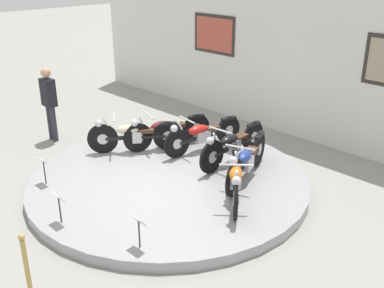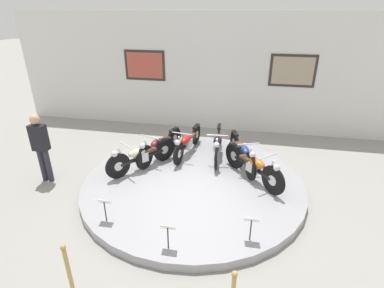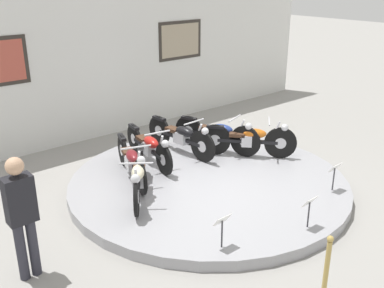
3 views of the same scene
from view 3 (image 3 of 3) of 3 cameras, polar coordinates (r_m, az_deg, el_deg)
The scene contains 14 objects.
ground_plane at distance 8.51m, azimuth 2.09°, elevation -5.51°, with size 60.00×60.00×0.00m, color gray.
display_platform at distance 8.47m, azimuth 2.09°, elevation -4.96°, with size 5.16×5.16×0.18m, color #99999E.
back_wall at distance 10.96m, azimuth -11.83°, elevation 10.71°, with size 14.00×0.22×3.83m.
motorcycle_cream at distance 7.69m, azimuth -6.79°, elevation -4.03°, with size 1.25×1.61×0.79m.
motorcycle_maroon at distance 8.33m, azimuth -7.68°, elevation -2.05°, with size 0.74×1.89×0.79m.
motorcycle_red at distance 8.98m, azimuth -5.47°, elevation -0.24°, with size 0.54×1.94×0.78m.
motorcycle_black at distance 9.44m, azimuth -1.36°, elevation 1.07°, with size 0.54×2.01×0.80m.
motorcycle_blue at distance 9.58m, azimuth 3.31°, elevation 1.36°, with size 0.77×1.92×0.81m.
motorcycle_orange at distance 9.35m, azimuth 7.32°, elevation 0.70°, with size 1.37×1.55×0.81m.
info_placard_front_left at distance 6.30m, azimuth 3.85°, elevation -10.12°, with size 0.26×0.11×0.51m.
info_placard_front_centre at distance 6.96m, azimuth 14.69°, elevation -7.57°, with size 0.26×0.11×0.51m.
info_placard_front_right at distance 8.23m, azimuth 17.64°, elevation -3.30°, with size 0.26×0.11×0.51m.
visitor_standing at distance 6.11m, azimuth -20.83°, elevation -8.03°, with size 0.36×0.23×1.72m.
stanchion_post_left_of_entry at distance 5.77m, azimuth 16.46°, elevation -16.83°, with size 0.28×0.28×1.02m.
Camera 3 is at (-5.15, -5.60, 3.81)m, focal length 42.00 mm.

